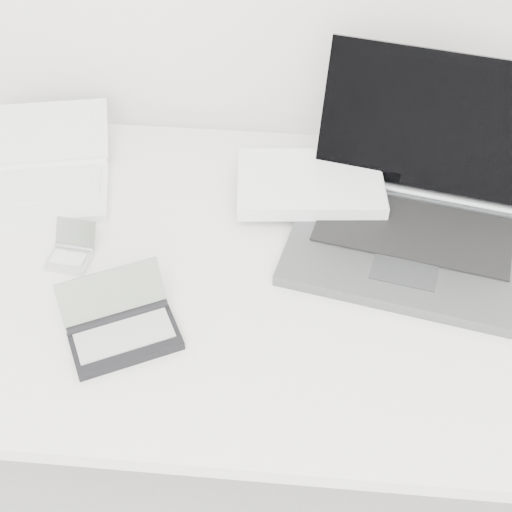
# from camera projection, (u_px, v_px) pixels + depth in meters

# --- Properties ---
(desk) EXTENTS (1.60, 0.80, 0.73)m
(desk) POSITION_uv_depth(u_px,v_px,m) (274.00, 283.00, 1.30)
(desk) COLOR white
(desk) RESTS_ON ground
(laptop_large) EXTENTS (0.59, 0.47, 0.28)m
(laptop_large) POSITION_uv_depth(u_px,v_px,m) (388.00, 204.00, 1.31)
(laptop_large) COLOR #56585B
(laptop_large) RESTS_ON desk
(netbook_open_white) EXTENTS (0.30, 0.36, 0.08)m
(netbook_open_white) POSITION_uv_depth(u_px,v_px,m) (46.00, 176.00, 1.41)
(netbook_open_white) COLOR white
(netbook_open_white) RESTS_ON desk
(pda_silver) EXTENTS (0.08, 0.10, 0.05)m
(pda_silver) POSITION_uv_depth(u_px,v_px,m) (71.00, 253.00, 1.27)
(pda_silver) COLOR silver
(pda_silver) RESTS_ON desk
(palmtop_charcoal) EXTENTS (0.21, 0.20, 0.09)m
(palmtop_charcoal) POSITION_uv_depth(u_px,v_px,m) (122.00, 328.00, 1.14)
(palmtop_charcoal) COLOR black
(palmtop_charcoal) RESTS_ON desk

